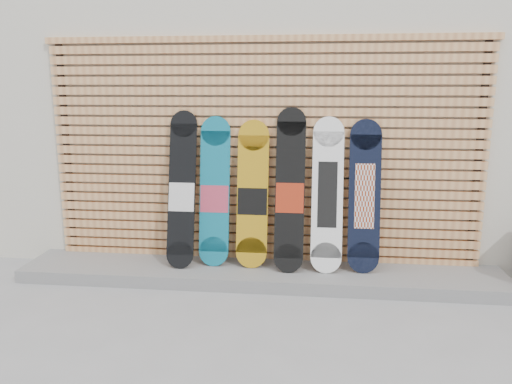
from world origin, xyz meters
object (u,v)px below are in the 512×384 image
(snowboard_1, at_px, (215,192))
(snowboard_2, at_px, (253,195))
(snowboard_0, at_px, (182,190))
(snowboard_3, at_px, (290,191))
(snowboard_4, at_px, (327,195))
(snowboard_5, at_px, (365,196))

(snowboard_1, height_order, snowboard_2, snowboard_1)
(snowboard_0, height_order, snowboard_1, snowboard_0)
(snowboard_1, distance_m, snowboard_2, 0.37)
(snowboard_3, xyz_separation_m, snowboard_4, (0.35, 0.02, -0.03))
(snowboard_1, bearing_deg, snowboard_0, -170.36)
(snowboard_0, xyz_separation_m, snowboard_1, (0.31, 0.05, -0.02))
(snowboard_5, bearing_deg, snowboard_0, -178.71)
(snowboard_0, bearing_deg, snowboard_2, 3.98)
(snowboard_0, xyz_separation_m, snowboard_2, (0.68, 0.05, -0.04))
(snowboard_1, relative_size, snowboard_5, 1.01)
(snowboard_2, distance_m, snowboard_4, 0.71)
(snowboard_0, distance_m, snowboard_5, 1.73)
(snowboard_3, bearing_deg, snowboard_5, 3.03)
(snowboard_1, bearing_deg, snowboard_2, -0.83)
(snowboard_0, relative_size, snowboard_2, 1.06)
(snowboard_2, bearing_deg, snowboard_4, -2.23)
(snowboard_3, distance_m, snowboard_5, 0.70)
(snowboard_4, bearing_deg, snowboard_1, 178.25)
(snowboard_3, xyz_separation_m, snowboard_5, (0.69, 0.04, -0.04))
(snowboard_1, distance_m, snowboard_4, 1.08)
(snowboard_1, height_order, snowboard_3, snowboard_3)
(snowboard_5, bearing_deg, snowboard_3, -176.97)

